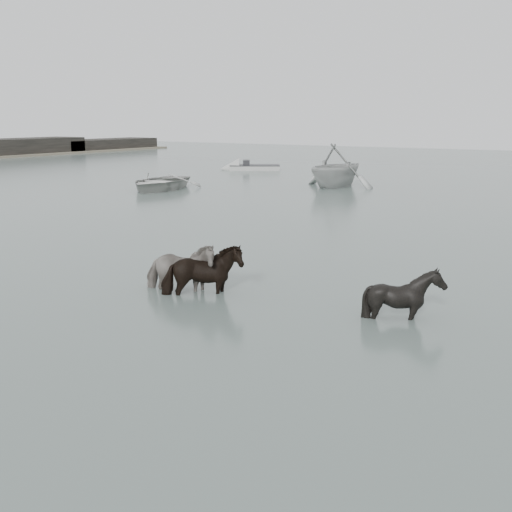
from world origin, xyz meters
name	(u,v)px	position (x,y,z in m)	size (l,w,h in m)	color
ground	(270,320)	(0.00, 0.00, 0.00)	(140.00, 140.00, 0.00)	#505F59
pony_pinto	(180,260)	(-2.84, 0.74, 0.74)	(0.80, 1.75, 1.47)	black
pony_dark	(203,262)	(-2.17, 0.70, 0.76)	(1.51, 1.29, 1.52)	black
pony_black	(404,284)	(2.18, 1.50, 0.71)	(1.15, 1.29, 1.42)	black
rowboat_lead	(159,180)	(-17.00, 16.52, 0.52)	(3.56, 4.99, 1.03)	#B6B7B2
rowboat_trail	(337,164)	(-9.38, 22.91, 1.29)	(4.22, 4.88, 2.57)	#B0B2AF
skiff_outer	(255,165)	(-19.55, 30.32, 0.38)	(5.14, 1.60, 0.75)	#AAAAA5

